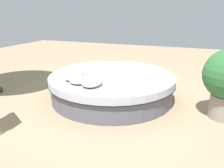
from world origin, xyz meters
The scene contains 7 objects.
ground_plane centered at (0.00, 0.00, 0.00)m, with size 16.00×16.00×0.00m, color #9E8466.
round_bed centered at (0.00, 0.00, 0.27)m, with size 2.71×2.71×0.53m.
throw_pillow_0 centered at (0.08, -0.85, 0.62)m, with size 0.48×0.29×0.18m, color beige.
throw_pillow_1 centered at (0.34, -0.73, 0.61)m, with size 0.42×0.40×0.16m, color silver.
throw_pillow_2 centered at (0.60, -0.60, 0.60)m, with size 0.49×0.31×0.14m, color beige.
throw_pillow_3 centered at (0.79, -0.36, 0.60)m, with size 0.40×0.38×0.15m, color beige.
throw_pillow_4 centered at (0.85, -0.07, 0.62)m, with size 0.49×0.36×0.18m, color silver.
Camera 1 is at (4.30, 1.66, 1.84)m, focal length 35.48 mm.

